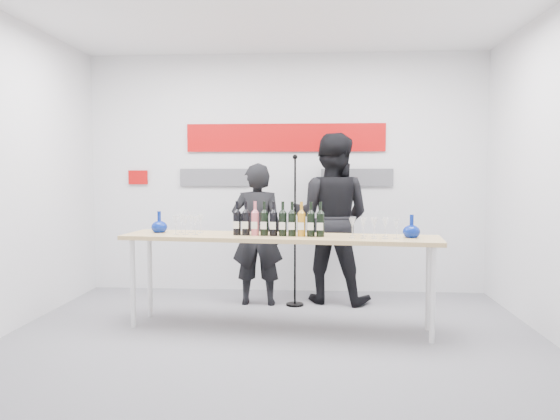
% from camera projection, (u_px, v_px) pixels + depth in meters
% --- Properties ---
extents(ground, '(5.00, 5.00, 0.00)m').
position_uv_depth(ground, '(273.00, 337.00, 5.03)').
color(ground, slate).
rests_on(ground, ground).
extents(back_wall, '(5.00, 0.04, 3.00)m').
position_uv_depth(back_wall, '(285.00, 173.00, 6.91)').
color(back_wall, silver).
rests_on(back_wall, ground).
extents(signage, '(3.38, 0.02, 0.79)m').
position_uv_depth(signage, '(281.00, 149.00, 6.86)').
color(signage, '#B00707').
rests_on(signage, back_wall).
extents(tasting_table, '(3.09, 0.93, 0.91)m').
position_uv_depth(tasting_table, '(279.00, 243.00, 5.25)').
color(tasting_table, tan).
rests_on(tasting_table, ground).
extents(wine_bottles, '(0.89, 0.17, 0.33)m').
position_uv_depth(wine_bottles, '(278.00, 219.00, 5.20)').
color(wine_bottles, black).
rests_on(wine_bottles, tasting_table).
extents(decanter_left, '(0.16, 0.16, 0.21)m').
position_uv_depth(decanter_left, '(159.00, 222.00, 5.50)').
color(decanter_left, navy).
rests_on(decanter_left, tasting_table).
extents(decanter_right, '(0.16, 0.16, 0.21)m').
position_uv_depth(decanter_right, '(412.00, 226.00, 5.07)').
color(decanter_right, navy).
rests_on(decanter_right, tasting_table).
extents(glasses_left, '(0.28, 0.24, 0.18)m').
position_uv_depth(glasses_left, '(188.00, 224.00, 5.39)').
color(glasses_left, silver).
rests_on(glasses_left, tasting_table).
extents(glasses_right, '(0.46, 0.27, 0.18)m').
position_uv_depth(glasses_right, '(372.00, 228.00, 5.07)').
color(glasses_right, silver).
rests_on(glasses_right, tasting_table).
extents(presenter_left, '(0.59, 0.39, 1.62)m').
position_uv_depth(presenter_left, '(257.00, 234.00, 6.23)').
color(presenter_left, black).
rests_on(presenter_left, ground).
extents(presenter_right, '(1.11, 0.97, 1.96)m').
position_uv_depth(presenter_right, '(331.00, 218.00, 6.35)').
color(presenter_right, black).
rests_on(presenter_right, ground).
extents(mic_stand, '(0.20, 0.20, 1.71)m').
position_uv_depth(mic_stand, '(295.00, 260.00, 6.18)').
color(mic_stand, black).
rests_on(mic_stand, ground).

